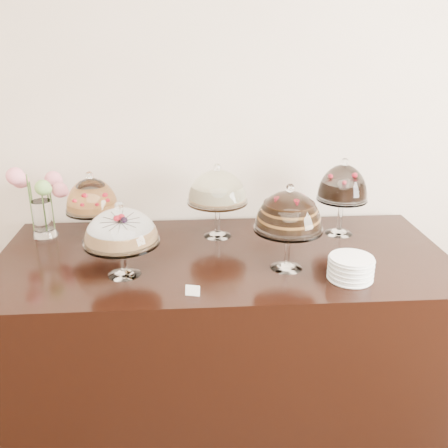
{
  "coord_description": "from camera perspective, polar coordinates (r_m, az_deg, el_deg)",
  "views": [
    {
      "loc": [
        -0.27,
        0.23,
        1.92
      ],
      "look_at": [
        -0.12,
        2.4,
        1.08
      ],
      "focal_mm": 40.0,
      "sensor_mm": 36.0,
      "label": 1
    }
  ],
  "objects": [
    {
      "name": "wall_back",
      "position": [
        2.82,
        1.67,
        12.51
      ],
      "size": [
        5.0,
        0.04,
        3.0
      ],
      "primitive_type": "cube",
      "color": "beige",
      "rests_on": "ground"
    },
    {
      "name": "display_counter",
      "position": [
        2.67,
        -0.08,
        -12.34
      ],
      "size": [
        2.2,
        1.0,
        0.9
      ],
      "primitive_type": "cube",
      "color": "black",
      "rests_on": "ground"
    },
    {
      "name": "cake_stand_sugar_sponge",
      "position": [
        2.21,
        -11.69,
        -0.63
      ],
      "size": [
        0.33,
        0.33,
        0.35
      ],
      "color": "white",
      "rests_on": "display_counter"
    },
    {
      "name": "cake_stand_choco_layer",
      "position": [
        2.23,
        7.41,
        1.19
      ],
      "size": [
        0.31,
        0.31,
        0.4
      ],
      "color": "white",
      "rests_on": "display_counter"
    },
    {
      "name": "cake_stand_cheesecake",
      "position": [
        2.59,
        -0.76,
        3.97
      ],
      "size": [
        0.32,
        0.32,
        0.4
      ],
      "color": "white",
      "rests_on": "display_counter"
    },
    {
      "name": "cake_stand_dark_choco",
      "position": [
        2.69,
        13.42,
        4.26
      ],
      "size": [
        0.27,
        0.27,
        0.42
      ],
      "color": "white",
      "rests_on": "display_counter"
    },
    {
      "name": "cake_stand_fruit_tart",
      "position": [
        2.62,
        -14.89,
        2.87
      ],
      "size": [
        0.27,
        0.27,
        0.37
      ],
      "color": "white",
      "rests_on": "display_counter"
    },
    {
      "name": "flower_vase",
      "position": [
        2.78,
        -20.27,
        2.82
      ],
      "size": [
        0.3,
        0.28,
        0.39
      ],
      "color": "white",
      "rests_on": "display_counter"
    },
    {
      "name": "plate_stack",
      "position": [
        2.26,
        14.28,
        -4.91
      ],
      "size": [
        0.2,
        0.2,
        0.1
      ],
      "color": "white",
      "rests_on": "display_counter"
    },
    {
      "name": "price_card_left",
      "position": [
        2.08,
        -3.61,
        -7.6
      ],
      "size": [
        0.06,
        0.03,
        0.04
      ],
      "primitive_type": "cube",
      "rotation": [
        -0.21,
        0.0,
        -0.26
      ],
      "color": "white",
      "rests_on": "display_counter"
    }
  ]
}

